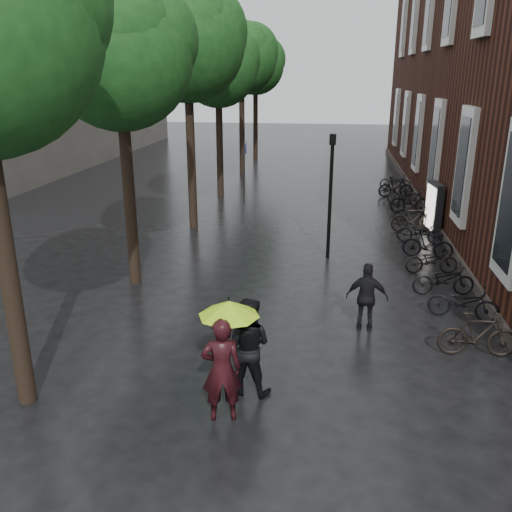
% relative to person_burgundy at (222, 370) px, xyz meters
% --- Properties ---
extents(ground, '(120.00, 120.00, 0.00)m').
position_rel_person_burgundy_xyz_m(ground, '(0.33, -0.97, -0.95)').
color(ground, black).
extents(street_trees, '(4.33, 34.03, 8.91)m').
position_rel_person_burgundy_xyz_m(street_trees, '(-3.66, 14.94, 5.39)').
color(street_trees, black).
rests_on(street_trees, ground).
extents(person_burgundy, '(0.79, 0.62, 1.91)m').
position_rel_person_burgundy_xyz_m(person_burgundy, '(0.00, 0.00, 0.00)').
color(person_burgundy, black).
rests_on(person_burgundy, ground).
extents(person_black, '(1.02, 0.84, 1.90)m').
position_rel_person_burgundy_xyz_m(person_black, '(0.30, 0.90, -0.00)').
color(person_black, black).
rests_on(person_black, ground).
extents(lime_umbrella, '(1.08, 1.08, 1.59)m').
position_rel_person_burgundy_xyz_m(lime_umbrella, '(0.06, 0.43, 0.95)').
color(lime_umbrella, black).
rests_on(lime_umbrella, ground).
extents(pedestrian_walking, '(0.99, 0.48, 1.65)m').
position_rel_person_burgundy_xyz_m(pedestrian_walking, '(2.64, 3.85, -0.13)').
color(pedestrian_walking, black).
rests_on(pedestrian_walking, ground).
extents(parked_bicycles, '(2.03, 18.34, 1.04)m').
position_rel_person_burgundy_xyz_m(parked_bicycles, '(4.93, 11.58, -0.49)').
color(parked_bicycles, black).
rests_on(parked_bicycles, ground).
extents(ad_lightbox, '(0.29, 1.28, 1.93)m').
position_rel_person_burgundy_xyz_m(ad_lightbox, '(5.52, 12.40, 0.02)').
color(ad_lightbox, black).
rests_on(ad_lightbox, ground).
extents(lamp_post, '(0.21, 0.21, 3.99)m').
position_rel_person_burgundy_xyz_m(lamp_post, '(1.69, 9.01, 1.47)').
color(lamp_post, black).
rests_on(lamp_post, ground).
extents(cycle_sign, '(0.14, 0.49, 2.69)m').
position_rel_person_burgundy_xyz_m(cycle_sign, '(-2.33, 16.97, 0.82)').
color(cycle_sign, '#262628').
rests_on(cycle_sign, ground).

